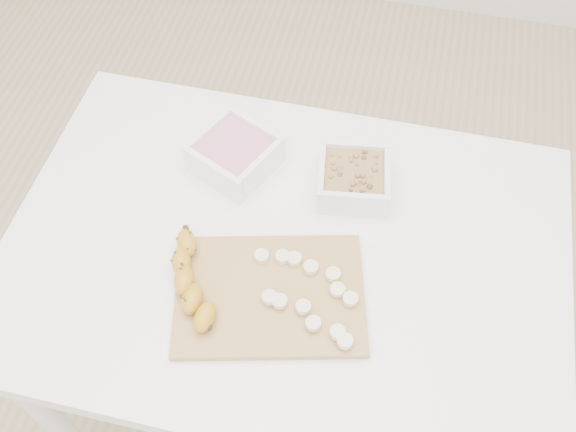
% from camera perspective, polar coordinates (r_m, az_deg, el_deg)
% --- Properties ---
extents(ground, '(3.50, 3.50, 0.00)m').
position_cam_1_polar(ground, '(1.82, -0.22, -15.36)').
color(ground, '#C6AD89').
rests_on(ground, ground).
extents(table, '(1.00, 0.70, 0.75)m').
position_cam_1_polar(table, '(1.22, -0.32, -5.27)').
color(table, white).
rests_on(table, ground).
extents(bowl_yogurt, '(0.18, 0.18, 0.06)m').
position_cam_1_polar(bowl_yogurt, '(1.23, -4.74, 5.57)').
color(bowl_yogurt, white).
rests_on(bowl_yogurt, table).
extents(bowl_granola, '(0.15, 0.15, 0.06)m').
position_cam_1_polar(bowl_granola, '(1.20, 5.82, 3.34)').
color(bowl_granola, white).
rests_on(bowl_granola, table).
extents(cutting_board, '(0.36, 0.30, 0.01)m').
position_cam_1_polar(cutting_board, '(1.09, -1.63, -7.01)').
color(cutting_board, '#AF854D').
rests_on(cutting_board, table).
extents(banana, '(0.11, 0.20, 0.03)m').
position_cam_1_polar(banana, '(1.08, -8.52, -5.80)').
color(banana, '#B67C18').
rests_on(banana, cutting_board).
extents(banana_slices, '(0.19, 0.16, 0.02)m').
position_cam_1_polar(banana_slices, '(1.07, 1.85, -6.76)').
color(banana_slices, beige).
rests_on(banana_slices, cutting_board).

